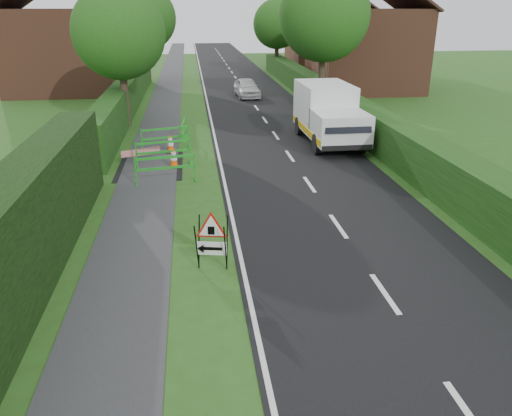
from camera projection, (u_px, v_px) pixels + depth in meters
ground at (276, 332)px, 9.28m from camera, size 120.00×120.00×0.00m
road_surface at (236, 79)px, 41.76m from camera, size 6.00×90.00×0.02m
footpath at (170, 80)px, 41.11m from camera, size 2.00×90.00×0.02m
hedge_west_far at (128, 111)px, 28.92m from camera, size 1.00×24.00×1.80m
hedge_east at (352, 129)px, 24.77m from camera, size 1.20×50.00×1.50m
house_west at (63, 49)px, 34.59m from camera, size 7.50×7.40×7.88m
house_east_a at (364, 48)px, 35.25m from camera, size 7.50×7.40×7.88m
house_east_b at (327, 37)px, 48.24m from camera, size 7.50×7.40×7.88m
tree_nw at (119, 33)px, 23.61m from camera, size 4.40×4.40×6.70m
tree_ne at (324, 15)px, 28.33m from camera, size 5.20×5.20×7.79m
tree_fw at (144, 18)px, 38.19m from camera, size 4.80×4.80×7.24m
tree_fe at (277, 24)px, 43.40m from camera, size 4.20×4.20×6.33m
triangle_sign at (210, 236)px, 11.18m from camera, size 0.97×0.97×1.20m
works_van at (328, 113)px, 21.84m from camera, size 2.18×5.45×2.47m
traffic_cone_0 at (357, 141)px, 20.90m from camera, size 0.38×0.38×0.79m
traffic_cone_1 at (330, 134)px, 22.06m from camera, size 0.38×0.38×0.79m
traffic_cone_2 at (327, 125)px, 23.78m from camera, size 0.38×0.38×0.79m
traffic_cone_3 at (174, 158)px, 18.58m from camera, size 0.38×0.38×0.79m
traffic_cone_4 at (170, 144)px, 20.52m from camera, size 0.38×0.38×0.79m
ped_barrier_0 at (165, 166)px, 16.86m from camera, size 2.09×0.68×1.00m
ped_barrier_1 at (163, 150)px, 18.74m from camera, size 2.09×0.73×1.00m
ped_barrier_2 at (165, 136)px, 20.79m from camera, size 2.08×0.86×1.00m
ped_barrier_3 at (184, 130)px, 21.79m from camera, size 0.49×2.08×1.00m
redwhite_plank at (142, 163)px, 19.27m from camera, size 1.42×0.55×0.25m
hatchback_car at (247, 88)px, 33.25m from camera, size 1.67×3.68×1.23m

